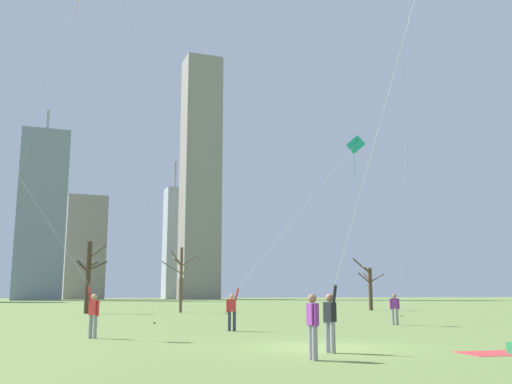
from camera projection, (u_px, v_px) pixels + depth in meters
ground_plane at (325, 348)px, 17.42m from camera, size 400.00×400.00×0.00m
kite_flyer_foreground_left_pink at (367, 182)px, 15.96m from camera, size 3.61×5.71×18.75m
kite_flyer_midfield_left_teal at (249, 287)px, 25.64m from camera, size 7.07×0.59×9.43m
kite_flyer_foreground_right_blue at (73, 278)px, 21.69m from camera, size 5.97×4.96×10.73m
bystander_far_off_by_trees at (395, 307)px, 30.13m from camera, size 0.45×0.35×1.62m
bystander_watching_nearby at (313, 323)px, 14.27m from camera, size 0.22×0.51×1.62m
distant_kite_drifting_left_orange at (68, 25)px, 40.18m from camera, size 5.58×1.91×23.23m
picnic_spot at (506, 350)px, 15.71m from camera, size 1.98×1.64×0.31m
bare_tree_leftmost at (181, 276)px, 50.02m from camera, size 3.35×2.95×5.64m
bare_tree_far_right_edge at (370, 286)px, 56.42m from camera, size 2.49×2.36×5.08m
bare_tree_right_of_center at (88, 275)px, 47.45m from camera, size 2.45×1.91×5.92m
skyline_mid_tower_left at (173, 243)px, 174.02m from camera, size 5.40×7.20×42.07m
skyline_mid_tower_right at (200, 175)px, 163.09m from camera, size 10.39×8.49×69.65m
skyline_slender_spire at (86, 247)px, 163.20m from camera, size 11.05×6.28×29.39m
skyline_short_annex at (42, 214)px, 141.59m from camera, size 11.49×7.52×47.76m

